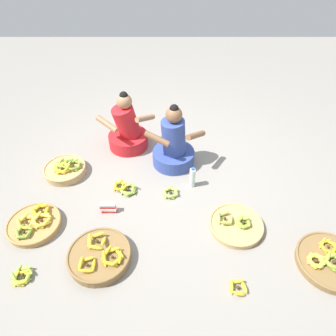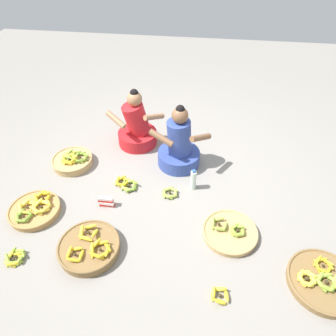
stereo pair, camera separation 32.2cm
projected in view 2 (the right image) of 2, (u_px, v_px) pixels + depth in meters
ground_plane at (170, 179)px, 3.60m from camera, size 10.00×10.00×0.00m
vendor_woman_front at (179, 147)px, 3.64m from camera, size 0.73×0.52×0.83m
vendor_woman_behind at (137, 127)px, 3.97m from camera, size 0.73×0.55×0.80m
banana_basket_near_vendor at (324, 281)px, 2.59m from camera, size 0.62×0.62×0.15m
banana_basket_back_left at (73, 161)px, 3.76m from camera, size 0.50×0.50×0.18m
banana_basket_front_right at (35, 209)px, 3.18m from camera, size 0.54×0.54×0.15m
banana_basket_mid_right at (89, 247)px, 2.83m from camera, size 0.59×0.59×0.17m
banana_basket_back_center at (230, 232)px, 2.98m from camera, size 0.55×0.55×0.13m
loose_bananas_near_bicycle at (126, 184)px, 3.50m from camera, size 0.31×0.27×0.09m
loose_bananas_back_right at (15, 258)px, 2.78m from camera, size 0.22×0.23×0.08m
loose_bananas_front_left at (220, 295)px, 2.51m from camera, size 0.16×0.15×0.08m
loose_bananas_mid_left at (170, 193)px, 3.39m from camera, size 0.21×0.21×0.08m
water_bottle at (193, 180)px, 3.41m from camera, size 0.07×0.07×0.27m
packet_carton_stack at (106, 201)px, 3.25m from camera, size 0.17×0.06×0.12m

